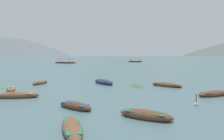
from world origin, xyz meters
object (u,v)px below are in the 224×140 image
at_px(rowboat_4, 104,82).
at_px(mooring_buoy, 196,104).
at_px(rowboat_3, 214,94).
at_px(rowboat_6, 40,83).
at_px(rowboat_12, 15,95).
at_px(rowboat_7, 72,128).
at_px(ferry_0, 65,62).
at_px(rowboat_2, 11,89).
at_px(ferry_1, 135,61).
at_px(rowboat_0, 167,85).
at_px(rowboat_8, 75,106).
at_px(rowboat_10, 146,115).

bearing_deg(rowboat_4, mooring_buoy, -54.01).
distance_m(rowboat_3, rowboat_4, 14.33).
distance_m(rowboat_6, rowboat_12, 9.37).
bearing_deg(rowboat_7, ferry_0, 107.06).
relative_size(rowboat_2, mooring_buoy, 2.88).
bearing_deg(rowboat_7, ferry_1, 85.72).
bearing_deg(rowboat_2, rowboat_6, 77.93).
relative_size(rowboat_3, ferry_1, 0.50).
xyz_separation_m(rowboat_4, ferry_0, (-28.11, 74.38, 0.20)).
bearing_deg(rowboat_3, rowboat_2, 175.81).
height_order(ferry_0, ferry_1, same).
xyz_separation_m(rowboat_2, mooring_buoy, (18.90, -5.87, -0.05)).
relative_size(rowboat_0, rowboat_7, 0.99).
height_order(rowboat_8, rowboat_10, rowboat_10).
xyz_separation_m(rowboat_6, rowboat_7, (9.23, -17.28, -0.01)).
distance_m(rowboat_4, rowboat_6, 8.99).
bearing_deg(rowboat_3, rowboat_0, 120.23).
relative_size(rowboat_10, rowboat_12, 0.79).
height_order(rowboat_12, mooring_buoy, mooring_buoy).
relative_size(rowboat_3, rowboat_12, 0.86).
bearing_deg(rowboat_12, rowboat_7, -46.14).
bearing_deg(rowboat_4, rowboat_6, -174.33).
height_order(rowboat_6, rowboat_10, rowboat_10).
xyz_separation_m(rowboat_6, mooring_buoy, (17.75, -11.24, -0.07)).
bearing_deg(rowboat_3, rowboat_6, 161.51).
height_order(rowboat_4, ferry_0, ferry_0).
bearing_deg(rowboat_0, ferry_1, 89.78).
bearing_deg(rowboat_7, rowboat_4, 90.91).
xyz_separation_m(rowboat_8, rowboat_12, (-6.76, 3.52, 0.03)).
height_order(rowboat_0, rowboat_6, rowboat_0).
relative_size(rowboat_2, rowboat_10, 0.82).
height_order(rowboat_0, rowboat_3, rowboat_3).
bearing_deg(ferry_1, rowboat_7, -94.28).
height_order(rowboat_3, rowboat_7, rowboat_3).
height_order(rowboat_2, rowboat_4, rowboat_4).
xyz_separation_m(rowboat_8, ferry_0, (-27.44, 88.04, 0.25)).
relative_size(rowboat_7, rowboat_10, 1.12).
relative_size(rowboat_4, rowboat_7, 1.04).
bearing_deg(rowboat_2, rowboat_7, -48.92).
bearing_deg(ferry_1, rowboat_10, -92.25).
bearing_deg(rowboat_3, mooring_buoy, -126.63).
bearing_deg(ferry_1, rowboat_6, -100.36).
distance_m(rowboat_0, rowboat_8, 14.90).
bearing_deg(rowboat_3, rowboat_4, 146.64).
distance_m(rowboat_3, ferry_0, 91.51).
bearing_deg(rowboat_7, rowboat_2, 131.08).
distance_m(rowboat_3, rowboat_12, 19.53).
relative_size(rowboat_10, ferry_1, 0.46).
height_order(rowboat_2, rowboat_12, rowboat_12).
distance_m(rowboat_3, ferry_1, 104.53).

